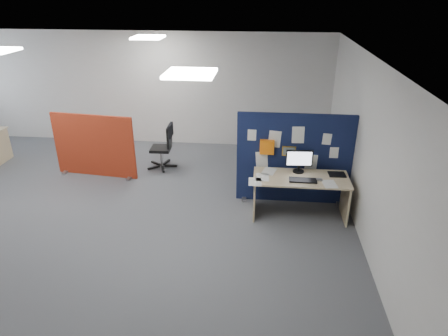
# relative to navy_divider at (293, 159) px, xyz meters

# --- Properties ---
(floor) EXTENTS (9.00, 9.00, 0.00)m
(floor) POSITION_rel_navy_divider_xyz_m (-3.46, -0.76, -0.84)
(floor) COLOR #4B4D52
(floor) RESTS_ON ground
(ceiling) EXTENTS (9.00, 7.00, 0.02)m
(ceiling) POSITION_rel_navy_divider_xyz_m (-3.46, -0.76, 1.86)
(ceiling) COLOR white
(ceiling) RESTS_ON wall_back
(wall_back) EXTENTS (9.00, 0.02, 2.70)m
(wall_back) POSITION_rel_navy_divider_xyz_m (-3.46, 2.74, 0.51)
(wall_back) COLOR silver
(wall_back) RESTS_ON floor
(wall_right) EXTENTS (0.02, 7.00, 2.70)m
(wall_right) POSITION_rel_navy_divider_xyz_m (1.04, -0.76, 0.51)
(wall_right) COLOR silver
(wall_right) RESTS_ON floor
(ceiling_lights) EXTENTS (4.10, 4.10, 0.04)m
(ceiling_lights) POSITION_rel_navy_divider_xyz_m (-3.13, -0.10, 1.83)
(ceiling_lights) COLOR white
(ceiling_lights) RESTS_ON ceiling
(navy_divider) EXTENTS (2.03, 0.30, 1.67)m
(navy_divider) POSITION_rel_navy_divider_xyz_m (0.00, 0.00, 0.00)
(navy_divider) COLOR black
(navy_divider) RESTS_ON floor
(main_desk) EXTENTS (1.59, 0.71, 0.73)m
(main_desk) POSITION_rel_navy_divider_xyz_m (0.12, -0.47, -0.29)
(main_desk) COLOR tan
(main_desk) RESTS_ON floor
(monitor_main) EXTENTS (0.45, 0.19, 0.40)m
(monitor_main) POSITION_rel_navy_divider_xyz_m (0.08, -0.30, 0.11)
(monitor_main) COLOR black
(monitor_main) RESTS_ON main_desk
(keyboard) EXTENTS (0.45, 0.19, 0.02)m
(keyboard) POSITION_rel_navy_divider_xyz_m (0.13, -0.64, -0.10)
(keyboard) COLOR black
(keyboard) RESTS_ON main_desk
(mouse) EXTENTS (0.10, 0.06, 0.03)m
(mouse) POSITION_rel_navy_divider_xyz_m (0.40, -0.60, -0.09)
(mouse) COLOR gray
(mouse) RESTS_ON main_desk
(paper_tray) EXTENTS (0.29, 0.23, 0.01)m
(paper_tray) POSITION_rel_navy_divider_xyz_m (0.72, -0.35, -0.10)
(paper_tray) COLOR black
(paper_tray) RESTS_ON main_desk
(red_divider) EXTENTS (1.75, 0.30, 1.32)m
(red_divider) POSITION_rel_navy_divider_xyz_m (-3.97, 0.70, -0.19)
(red_divider) COLOR maroon
(red_divider) RESTS_ON floor
(office_chair) EXTENTS (0.63, 0.65, 0.98)m
(office_chair) POSITION_rel_navy_divider_xyz_m (-2.62, 1.23, -0.28)
(office_chair) COLOR black
(office_chair) RESTS_ON floor
(desk_papers) EXTENTS (1.43, 0.75, 0.00)m
(desk_papers) POSITION_rel_navy_divider_xyz_m (-0.26, -0.59, -0.11)
(desk_papers) COLOR white
(desk_papers) RESTS_ON main_desk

